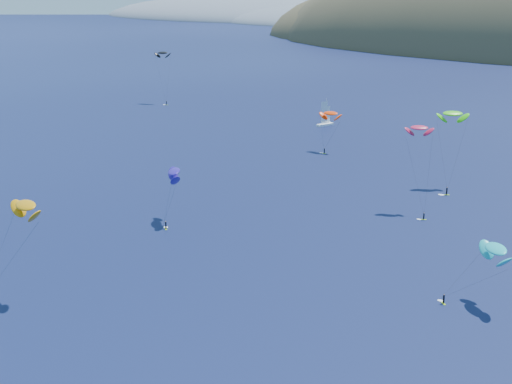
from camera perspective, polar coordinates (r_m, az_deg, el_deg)
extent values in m
ellipsoid|color=#3D3526|center=(670.11, 14.78, 11.22)|extent=(340.00, 240.00, 120.00)
ellipsoid|color=slate|center=(973.84, -1.70, 13.62)|extent=(400.00, 240.00, 60.00)
ellipsoid|color=slate|center=(867.46, 4.66, 13.22)|extent=(240.00, 180.00, 44.00)
cube|color=white|center=(269.38, 5.55, 5.38)|extent=(4.33, 7.33, 0.86)
cylinder|color=white|center=(268.85, 5.62, 6.44)|extent=(0.13, 0.13, 9.98)
cube|color=#94C616|center=(226.79, 5.48, 3.09)|extent=(1.38, 0.41, 0.08)
cylinder|color=black|center=(226.58, 5.49, 3.30)|extent=(0.32, 0.32, 1.47)
sphere|color=#8C6047|center=(226.38, 5.49, 3.51)|extent=(0.25, 0.25, 0.25)
ellipsoid|color=#FF3806|center=(227.99, 6.00, 6.29)|extent=(7.37, 3.48, 4.10)
ellipsoid|color=orange|center=(128.28, -17.95, -1.01)|extent=(9.04, 5.74, 4.67)
cube|color=#94C616|center=(189.58, 14.99, -0.22)|extent=(1.60, 1.21, 0.09)
cylinder|color=black|center=(189.29, 15.01, 0.07)|extent=(0.37, 0.37, 1.70)
sphere|color=#8C6047|center=(189.02, 15.04, 0.35)|extent=(0.28, 0.28, 0.28)
ellipsoid|color=#3BDB12|center=(194.44, 15.47, 6.08)|extent=(8.78, 7.31, 4.47)
cube|color=#94C616|center=(128.40, 14.76, -8.62)|extent=(1.18, 1.22, 0.07)
cylinder|color=black|center=(128.05, 14.79, -8.28)|extent=(0.31, 0.31, 1.41)
sphere|color=#8C6047|center=(127.71, 14.81, -7.95)|extent=(0.24, 0.24, 0.24)
ellipsoid|color=#19AEB6|center=(126.95, 18.64, -4.32)|extent=(8.64, 8.82, 4.71)
cube|color=#94C616|center=(169.34, 13.26, -2.16)|extent=(1.32, 0.89, 0.07)
cylinder|color=black|center=(169.08, 13.28, -1.90)|extent=(0.30, 0.30, 1.38)
sphere|color=#8C6047|center=(168.83, 13.30, -1.65)|extent=(0.23, 0.23, 0.23)
ellipsoid|color=#B81B42|center=(171.99, 12.94, 5.04)|extent=(7.03, 5.42, 3.56)
cube|color=#94C616|center=(160.10, -7.21, -2.95)|extent=(1.25, 1.29, 0.08)
cylinder|color=black|center=(159.81, -7.23, -2.66)|extent=(0.33, 0.33, 1.49)
sphere|color=#8C6047|center=(159.52, -7.24, -2.37)|extent=(0.25, 0.25, 0.25)
ellipsoid|color=#231390|center=(162.46, -6.58, 1.64)|extent=(8.71, 8.90, 4.74)
cube|color=#94C616|center=(313.69, -7.17, 6.93)|extent=(1.44, 0.80, 0.08)
cylinder|color=black|center=(313.54, -7.17, 7.08)|extent=(0.32, 0.32, 1.48)
sphere|color=#8C6047|center=(313.39, -7.18, 7.24)|extent=(0.25, 0.25, 0.25)
ellipsoid|color=black|center=(318.20, -7.48, 10.99)|extent=(7.72, 5.25, 3.94)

